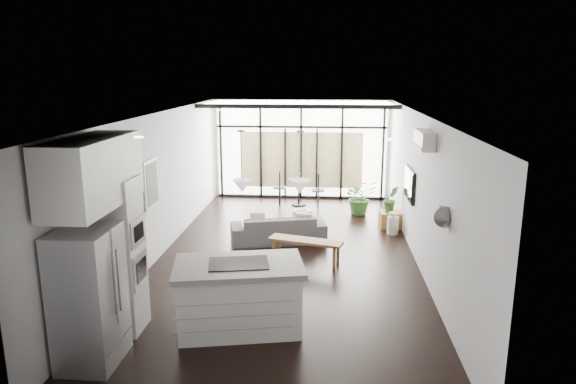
# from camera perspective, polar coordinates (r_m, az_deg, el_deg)

# --- Properties ---
(floor) EXTENTS (5.00, 10.00, 0.00)m
(floor) POSITION_cam_1_polar(r_m,az_deg,el_deg) (10.17, -0.14, -7.26)
(floor) COLOR black
(floor) RESTS_ON ground
(ceiling) EXTENTS (5.00, 10.00, 0.00)m
(ceiling) POSITION_cam_1_polar(r_m,az_deg,el_deg) (9.56, -0.15, 8.67)
(ceiling) COLOR white
(ceiling) RESTS_ON ground
(wall_left) EXTENTS (0.02, 10.00, 2.80)m
(wall_left) POSITION_cam_1_polar(r_m,az_deg,el_deg) (10.28, -14.17, 0.69)
(wall_left) COLOR silver
(wall_left) RESTS_ON ground
(wall_right) EXTENTS (0.02, 10.00, 2.80)m
(wall_right) POSITION_cam_1_polar(r_m,az_deg,el_deg) (9.89, 14.45, 0.18)
(wall_right) COLOR silver
(wall_right) RESTS_ON ground
(wall_back) EXTENTS (5.00, 0.02, 2.80)m
(wall_back) POSITION_cam_1_polar(r_m,az_deg,el_deg) (14.68, 1.48, 4.76)
(wall_back) COLOR silver
(wall_back) RESTS_ON ground
(wall_front) EXTENTS (5.00, 0.02, 2.80)m
(wall_front) POSITION_cam_1_polar(r_m,az_deg,el_deg) (5.05, -4.94, -12.15)
(wall_front) COLOR silver
(wall_front) RESTS_ON ground
(glazing) EXTENTS (5.00, 0.20, 2.80)m
(glazing) POSITION_cam_1_polar(r_m,az_deg,el_deg) (14.56, 1.45, 4.69)
(glazing) COLOR black
(glazing) RESTS_ON ground
(skylight) EXTENTS (4.70, 1.90, 0.06)m
(skylight) POSITION_cam_1_polar(r_m,az_deg,el_deg) (13.54, 1.27, 9.88)
(skylight) COLOR white
(skylight) RESTS_ON ceiling
(neighbour_building) EXTENTS (3.50, 0.02, 1.60)m
(neighbour_building) POSITION_cam_1_polar(r_m,az_deg,el_deg) (14.68, 1.46, 3.57)
(neighbour_building) COLOR beige
(neighbour_building) RESTS_ON ground
(island) EXTENTS (1.95, 1.39, 0.97)m
(island) POSITION_cam_1_polar(r_m,az_deg,el_deg) (7.38, -5.42, -11.46)
(island) COLOR silver
(island) RESTS_ON floor
(cooktop) EXTENTS (0.91, 0.69, 0.01)m
(cooktop) POSITION_cam_1_polar(r_m,az_deg,el_deg) (7.19, -5.51, -7.89)
(cooktop) COLOR black
(cooktop) RESTS_ON island
(fridge) EXTENTS (0.67, 0.84, 1.73)m
(fridge) POSITION_cam_1_polar(r_m,az_deg,el_deg) (6.86, -21.24, -10.85)
(fridge) COLOR #9C9DA1
(fridge) RESTS_ON floor
(appliance_column) EXTENTS (0.57, 0.59, 2.19)m
(appliance_column) POSITION_cam_1_polar(r_m,az_deg,el_deg) (7.47, -18.27, -6.74)
(appliance_column) COLOR silver
(appliance_column) RESTS_ON floor
(upper_cabinets) EXTENTS (0.62, 1.75, 0.86)m
(upper_cabinets) POSITION_cam_1_polar(r_m,az_deg,el_deg) (6.77, -20.92, 2.05)
(upper_cabinets) COLOR silver
(upper_cabinets) RESTS_ON wall_left
(pendant_left) EXTENTS (0.26, 0.26, 0.18)m
(pendant_left) POSITION_cam_1_polar(r_m,az_deg,el_deg) (7.12, -5.12, 0.68)
(pendant_left) COLOR white
(pendant_left) RESTS_ON ceiling
(pendant_right) EXTENTS (0.26, 0.26, 0.18)m
(pendant_right) POSITION_cam_1_polar(r_m,az_deg,el_deg) (7.03, 1.32, 0.56)
(pendant_right) COLOR white
(pendant_right) RESTS_ON ceiling
(sofa) EXTENTS (2.08, 1.07, 0.78)m
(sofa) POSITION_cam_1_polar(r_m,az_deg,el_deg) (10.97, -1.09, -3.58)
(sofa) COLOR #525255
(sofa) RESTS_ON floor
(console_bench) EXTENTS (1.46, 0.73, 0.45)m
(console_bench) POSITION_cam_1_polar(r_m,az_deg,el_deg) (9.85, 1.97, -6.56)
(console_bench) COLOR brown
(console_bench) RESTS_ON floor
(pouf) EXTENTS (0.54, 0.54, 0.37)m
(pouf) POSITION_cam_1_polar(r_m,az_deg,el_deg) (12.17, 1.59, -2.87)
(pouf) COLOR beige
(pouf) RESTS_ON floor
(crate) EXTENTS (0.51, 0.51, 0.37)m
(crate) POSITION_cam_1_polar(r_m,az_deg,el_deg) (12.27, 11.28, -3.01)
(crate) COLOR brown
(crate) RESTS_ON floor
(plant_tall) EXTENTS (1.05, 1.10, 0.70)m
(plant_tall) POSITION_cam_1_polar(r_m,az_deg,el_deg) (13.21, 7.99, -0.98)
(plant_tall) COLOR #2F5F26
(plant_tall) RESTS_ON floor
(plant_crate) EXTENTS (0.53, 0.71, 0.28)m
(plant_crate) POSITION_cam_1_polar(r_m,az_deg,el_deg) (12.18, 11.34, -1.56)
(plant_crate) COLOR #2F5F26
(plant_crate) RESTS_ON crate
(milk_can) EXTENTS (0.28, 0.28, 0.50)m
(milk_can) POSITION_cam_1_polar(r_m,az_deg,el_deg) (11.75, 11.57, -3.41)
(milk_can) COLOR beige
(milk_can) RESTS_ON floor
(bistro_set) EXTENTS (1.46, 0.86, 0.65)m
(bistro_set) POSITION_cam_1_polar(r_m,az_deg,el_deg) (13.98, 1.20, -0.15)
(bistro_set) COLOR black
(bistro_set) RESTS_ON floor
(tv) EXTENTS (0.05, 1.10, 0.65)m
(tv) POSITION_cam_1_polar(r_m,az_deg,el_deg) (10.87, 13.35, 0.86)
(tv) COLOR black
(tv) RESTS_ON wall_right
(ac_unit) EXTENTS (0.22, 0.90, 0.30)m
(ac_unit) POSITION_cam_1_polar(r_m,az_deg,el_deg) (8.91, 14.92, 5.63)
(ac_unit) COLOR silver
(ac_unit) RESTS_ON wall_right
(framed_art) EXTENTS (0.04, 0.70, 0.90)m
(framed_art) POSITION_cam_1_polar(r_m,az_deg,el_deg) (9.78, -14.97, 0.91)
(framed_art) COLOR black
(framed_art) RESTS_ON wall_left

